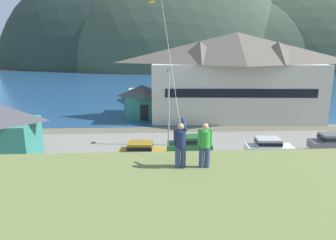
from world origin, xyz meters
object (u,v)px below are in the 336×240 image
object	(u,v)px
parked_car_front_row_end	(154,174)
parked_car_front_row_red	(269,147)
storage_shed_waterside	(142,101)
moored_boat_inner_slip	(135,97)
moored_boat_wharfside	(134,96)
parked_car_mid_row_far	(51,182)
harbor_lodge	(235,74)
wharf_dock	(154,100)
parked_car_back_row_right	(141,152)
person_companion	(205,144)
parked_car_mid_row_center	(189,145)
person_kite_flyer	(181,144)
parked_car_front_row_silver	(332,143)
parking_light_pole	(169,103)
parked_car_mid_row_near	(222,179)
parked_car_back_row_left	(303,172)
moored_boat_outer_mooring	(172,95)

from	to	relation	value
parked_car_front_row_end	parked_car_front_row_red	bearing A→B (deg)	27.44
storage_shed_waterside	moored_boat_inner_slip	xyz separation A→B (m)	(-1.58, 12.84, -1.68)
moored_boat_wharfside	parked_car_mid_row_far	size ratio (longest dim) A/B	1.97
harbor_lodge	wharf_dock	size ratio (longest dim) A/B	1.68
parked_car_back_row_right	parked_car_front_row_end	bearing A→B (deg)	-77.69
person_companion	parked_car_mid_row_center	bearing A→B (deg)	85.06
storage_shed_waterside	person_kite_flyer	distance (m)	32.58
parked_car_back_row_right	parked_car_front_row_end	xyz separation A→B (m)	(1.06, -4.86, 0.00)
moored_boat_inner_slip	parked_car_front_row_silver	distance (m)	35.21
harbor_lodge	parked_car_mid_row_center	xyz separation A→B (m)	(-8.06, -14.74, -5.17)
parked_car_front_row_end	parking_light_pole	xyz separation A→B (m)	(1.58, 9.51, 3.41)
storage_shed_waterside	parked_car_mid_row_far	bearing A→B (deg)	-103.46
moored_boat_inner_slip	parked_car_front_row_end	distance (m)	35.42
moored_boat_inner_slip	parking_light_pole	size ratio (longest dim) A/B	0.87
parked_car_back_row_right	person_companion	distance (m)	15.97
parked_car_front_row_silver	person_kite_flyer	size ratio (longest dim) A/B	2.31
harbor_lodge	moored_boat_wharfside	world-z (taller)	harbor_lodge
parked_car_mid_row_far	parking_light_pole	xyz separation A→B (m)	(8.68, 10.41, 3.41)
parked_car_front_row_silver	parked_car_mid_row_near	bearing A→B (deg)	-148.86
parked_car_back_row_left	person_kite_flyer	world-z (taller)	person_kite_flyer
parked_car_front_row_silver	parked_car_front_row_end	distance (m)	18.33
person_kite_flyer	parked_car_mid_row_far	bearing A→B (deg)	132.37
person_kite_flyer	parked_car_mid_row_center	bearing A→B (deg)	81.87
parking_light_pole	moored_boat_outer_mooring	bearing A→B (deg)	85.41
storage_shed_waterside	parked_car_mid_row_far	size ratio (longest dim) A/B	1.33
parked_car_back_row_right	parking_light_pole	xyz separation A→B (m)	(2.64, 4.65, 3.41)
parked_car_front_row_end	person_companion	xyz separation A→B (m)	(1.90, -9.82, 5.55)
moored_boat_wharfside	parked_car_front_row_silver	distance (m)	36.08
wharf_dock	parked_car_back_row_right	bearing A→B (deg)	-92.65
storage_shed_waterside	parked_car_mid_row_center	size ratio (longest dim) A/B	1.34
parked_car_back_row_left	parking_light_pole	xyz separation A→B (m)	(-9.43, 9.65, 3.41)
harbor_lodge	moored_boat_wharfside	distance (m)	21.68
harbor_lodge	parking_light_pole	size ratio (longest dim) A/B	3.18
storage_shed_waterside	parked_car_front_row_silver	distance (m)	24.60
parked_car_back_row_right	parked_car_mid_row_far	distance (m)	8.35
harbor_lodge	parked_car_mid_row_center	distance (m)	17.58
parked_car_mid_row_near	person_companion	distance (m)	10.77
moored_boat_wharfside	parked_car_back_row_left	world-z (taller)	moored_boat_wharfside
moored_boat_inner_slip	parking_light_pole	distance (m)	26.46
harbor_lodge	moored_boat_wharfside	size ratio (longest dim) A/B	2.86
harbor_lodge	moored_boat_wharfside	xyz separation A→B (m)	(-14.77, 14.89, -5.52)
parked_car_mid_row_center	parking_light_pole	world-z (taller)	parking_light_pole
parked_car_front_row_silver	parked_car_front_row_end	world-z (taller)	same
storage_shed_waterside	parking_light_pole	bearing A→B (deg)	-76.53
parked_car_back_row_right	parked_car_mid_row_near	distance (m)	8.26
parking_light_pole	person_kite_flyer	bearing A→B (deg)	-91.79
moored_boat_inner_slip	parked_car_mid_row_far	size ratio (longest dim) A/B	1.54
storage_shed_waterside	parked_car_front_row_end	size ratio (longest dim) A/B	1.33
parked_car_back_row_right	parked_car_front_row_silver	distance (m)	18.28
moored_boat_wharfside	person_kite_flyer	xyz separation A→B (m)	(4.38, -45.90, 5.91)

